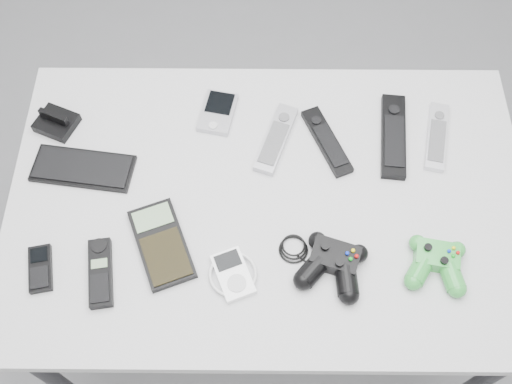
{
  "coord_description": "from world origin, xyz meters",
  "views": [
    {
      "loc": [
        -0.11,
        -0.58,
        1.95
      ],
      "look_at": [
        -0.12,
        0.05,
        0.8
      ],
      "focal_mm": 42.0,
      "sensor_mm": 36.0,
      "label": 1
    }
  ],
  "objects_px": {
    "mobile_phone": "(40,268)",
    "cordless_handset": "(100,273)",
    "pda_keyboard": "(83,168)",
    "pda": "(218,112)",
    "controller_black": "(333,263)",
    "remote_silver_b": "(437,136)",
    "mp3_player": "(233,274)",
    "remote_black_b": "(393,135)",
    "desk": "(268,213)",
    "remote_silver_a": "(276,138)",
    "controller_green": "(437,261)",
    "calculator": "(162,244)",
    "remote_black_a": "(327,141)"
  },
  "relations": [
    {
      "from": "pda_keyboard",
      "to": "cordless_handset",
      "type": "xyz_separation_m",
      "value": [
        0.07,
        -0.25,
        0.0
      ]
    },
    {
      "from": "cordless_handset",
      "to": "pda_keyboard",
      "type": "bearing_deg",
      "value": 97.56
    },
    {
      "from": "remote_black_a",
      "to": "remote_black_b",
      "type": "distance_m",
      "value": 0.16
    },
    {
      "from": "desk",
      "to": "pda",
      "type": "bearing_deg",
      "value": 117.86
    },
    {
      "from": "pda",
      "to": "remote_black_a",
      "type": "bearing_deg",
      "value": -5.99
    },
    {
      "from": "pda",
      "to": "pda_keyboard",
      "type": "bearing_deg",
      "value": -140.96
    },
    {
      "from": "desk",
      "to": "mp3_player",
      "type": "xyz_separation_m",
      "value": [
        -0.07,
        -0.18,
        0.08
      ]
    },
    {
      "from": "desk",
      "to": "remote_silver_b",
      "type": "height_order",
      "value": "remote_silver_b"
    },
    {
      "from": "remote_silver_b",
      "to": "controller_black",
      "type": "distance_m",
      "value": 0.42
    },
    {
      "from": "desk",
      "to": "pda",
      "type": "height_order",
      "value": "pda"
    },
    {
      "from": "mp3_player",
      "to": "remote_black_a",
      "type": "bearing_deg",
      "value": 35.79
    },
    {
      "from": "remote_black_b",
      "to": "controller_black",
      "type": "bearing_deg",
      "value": -110.42
    },
    {
      "from": "pda_keyboard",
      "to": "pda",
      "type": "xyz_separation_m",
      "value": [
        0.3,
        0.16,
        0.0
      ]
    },
    {
      "from": "pda_keyboard",
      "to": "remote_black_a",
      "type": "relative_size",
      "value": 1.19
    },
    {
      "from": "remote_silver_b",
      "to": "mp3_player",
      "type": "relative_size",
      "value": 1.74
    },
    {
      "from": "remote_black_b",
      "to": "mobile_phone",
      "type": "distance_m",
      "value": 0.84
    },
    {
      "from": "mobile_phone",
      "to": "cordless_handset",
      "type": "xyz_separation_m",
      "value": [
        0.13,
        -0.01,
        0.0
      ]
    },
    {
      "from": "pda",
      "to": "mp3_player",
      "type": "bearing_deg",
      "value": -72.01
    },
    {
      "from": "remote_silver_a",
      "to": "controller_black",
      "type": "xyz_separation_m",
      "value": [
        0.11,
        -0.32,
        0.01
      ]
    },
    {
      "from": "desk",
      "to": "controller_black",
      "type": "bearing_deg",
      "value": -50.42
    },
    {
      "from": "mobile_phone",
      "to": "controller_green",
      "type": "relative_size",
      "value": 0.76
    },
    {
      "from": "cordless_handset",
      "to": "controller_black",
      "type": "bearing_deg",
      "value": -6.32
    },
    {
      "from": "remote_silver_b",
      "to": "pda_keyboard",
      "type": "bearing_deg",
      "value": -161.58
    },
    {
      "from": "pda_keyboard",
      "to": "calculator",
      "type": "distance_m",
      "value": 0.27
    },
    {
      "from": "remote_silver_b",
      "to": "mp3_player",
      "type": "distance_m",
      "value": 0.58
    },
    {
      "from": "remote_black_b",
      "to": "mobile_phone",
      "type": "height_order",
      "value": "remote_black_b"
    },
    {
      "from": "pda",
      "to": "controller_black",
      "type": "xyz_separation_m",
      "value": [
        0.25,
        -0.39,
        0.01
      ]
    },
    {
      "from": "calculator",
      "to": "remote_black_b",
      "type": "bearing_deg",
      "value": 6.72
    },
    {
      "from": "remote_black_a",
      "to": "remote_silver_b",
      "type": "relative_size",
      "value": 1.03
    },
    {
      "from": "calculator",
      "to": "remote_silver_b",
      "type": "bearing_deg",
      "value": 2.64
    },
    {
      "from": "controller_black",
      "to": "remote_black_a",
      "type": "bearing_deg",
      "value": 107.83
    },
    {
      "from": "pda_keyboard",
      "to": "remote_silver_a",
      "type": "height_order",
      "value": "remote_silver_a"
    },
    {
      "from": "calculator",
      "to": "mp3_player",
      "type": "distance_m",
      "value": 0.17
    },
    {
      "from": "remote_silver_b",
      "to": "controller_green",
      "type": "distance_m",
      "value": 0.32
    },
    {
      "from": "pda",
      "to": "controller_black",
      "type": "height_order",
      "value": "controller_black"
    },
    {
      "from": "calculator",
      "to": "controller_green",
      "type": "distance_m",
      "value": 0.58
    },
    {
      "from": "cordless_handset",
      "to": "remote_silver_b",
      "type": "bearing_deg",
      "value": 16.21
    },
    {
      "from": "desk",
      "to": "controller_green",
      "type": "relative_size",
      "value": 8.62
    },
    {
      "from": "remote_black_a",
      "to": "mp3_player",
      "type": "distance_m",
      "value": 0.39
    },
    {
      "from": "remote_silver_b",
      "to": "desk",
      "type": "bearing_deg",
      "value": -145.18
    },
    {
      "from": "desk",
      "to": "remote_black_a",
      "type": "relative_size",
      "value": 6.05
    },
    {
      "from": "remote_black_b",
      "to": "desk",
      "type": "bearing_deg",
      "value": -144.66
    },
    {
      "from": "pda_keyboard",
      "to": "controller_green",
      "type": "xyz_separation_m",
      "value": [
        0.77,
        -0.23,
        0.01
      ]
    },
    {
      "from": "mobile_phone",
      "to": "calculator",
      "type": "distance_m",
      "value": 0.25
    },
    {
      "from": "remote_black_a",
      "to": "remote_black_b",
      "type": "xyz_separation_m",
      "value": [
        0.16,
        0.02,
        0.0
      ]
    },
    {
      "from": "pda_keyboard",
      "to": "remote_silver_b",
      "type": "height_order",
      "value": "remote_silver_b"
    },
    {
      "from": "remote_silver_a",
      "to": "mp3_player",
      "type": "xyz_separation_m",
      "value": [
        -0.09,
        -0.34,
        -0.0
      ]
    },
    {
      "from": "mobile_phone",
      "to": "controller_black",
      "type": "height_order",
      "value": "controller_black"
    },
    {
      "from": "cordless_handset",
      "to": "controller_green",
      "type": "distance_m",
      "value": 0.69
    },
    {
      "from": "remote_silver_b",
      "to": "remote_black_b",
      "type": "bearing_deg",
      "value": -168.13
    }
  ]
}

